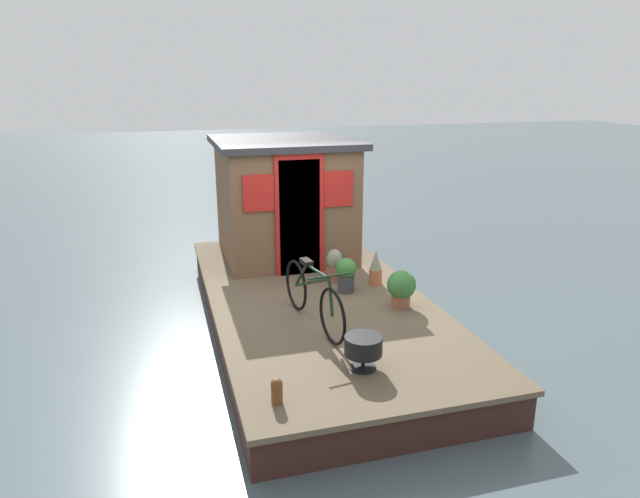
{
  "coord_description": "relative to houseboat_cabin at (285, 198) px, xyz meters",
  "views": [
    {
      "loc": [
        -6.93,
        1.93,
        3.3
      ],
      "look_at": [
        -0.2,
        0.0,
        1.16
      ],
      "focal_mm": 32.12,
      "sensor_mm": 36.0,
      "label": 1
    }
  ],
  "objects": [
    {
      "name": "bicycle",
      "position": [
        -2.78,
        0.3,
        -0.59
      ],
      "size": [
        1.68,
        0.5,
        0.77
      ],
      "color": "black",
      "rests_on": "houseboat_deck"
    },
    {
      "name": "potted_plant_geranium",
      "position": [
        -1.85,
        -0.42,
        -0.7
      ],
      "size": [
        0.28,
        0.28,
        0.48
      ],
      "color": "#38383D",
      "rests_on": "houseboat_deck"
    },
    {
      "name": "potted_plant_sage",
      "position": [
        -1.69,
        -0.92,
        -0.72
      ],
      "size": [
        0.18,
        0.18,
        0.49
      ],
      "color": "#B2603D",
      "rests_on": "houseboat_deck"
    },
    {
      "name": "mooring_bollard",
      "position": [
        -4.32,
        1.05,
        -0.82
      ],
      "size": [
        0.11,
        0.11,
        0.25
      ],
      "color": "brown",
      "rests_on": "houseboat_deck"
    },
    {
      "name": "potted_plant_succulent",
      "position": [
        -2.55,
        -0.93,
        -0.69
      ],
      "size": [
        0.37,
        0.37,
        0.48
      ],
      "color": "#935138",
      "rests_on": "houseboat_deck"
    },
    {
      "name": "potted_plant_rosemary",
      "position": [
        -1.4,
        -0.4,
        -0.73
      ],
      "size": [
        0.24,
        0.24,
        0.47
      ],
      "color": "#935138",
      "rests_on": "houseboat_deck"
    },
    {
      "name": "houseboat_deck",
      "position": [
        -1.85,
        0.0,
        -1.18
      ],
      "size": [
        5.92,
        2.81,
        0.46
      ],
      "color": "brown",
      "rests_on": "ground_plane"
    },
    {
      "name": "ground_plane",
      "position": [
        -1.85,
        0.0,
        -1.42
      ],
      "size": [
        60.0,
        60.0,
        0.0
      ],
      "primitive_type": "plane",
      "color": "#4C5B60"
    },
    {
      "name": "houseboat_cabin",
      "position": [
        0.0,
        0.0,
        0.0
      ],
      "size": [
        2.14,
        2.16,
        1.89
      ],
      "color": "brown",
      "rests_on": "houseboat_deck"
    },
    {
      "name": "charcoal_grill",
      "position": [
        -3.94,
        0.09,
        -0.71
      ],
      "size": [
        0.38,
        0.38,
        0.35
      ],
      "color": "black",
      "rests_on": "houseboat_deck"
    }
  ]
}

